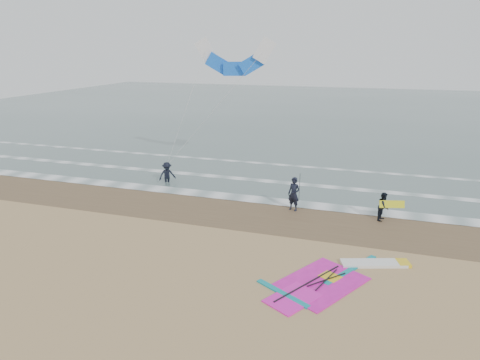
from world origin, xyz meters
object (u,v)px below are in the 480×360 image
(windsurf_rig, at_px, (337,278))
(person_standing, at_px, (294,194))
(person_walking, at_px, (384,206))
(person_wading, at_px, (167,170))
(surf_kite, at_px, (234,60))

(windsurf_rig, relative_size, person_standing, 3.04)
(person_walking, xyz_separation_m, person_wading, (-13.97, 2.50, 0.13))
(person_walking, bearing_deg, person_standing, 106.42)
(person_standing, relative_size, person_walking, 1.26)
(person_walking, xyz_separation_m, surf_kite, (-10.55, 6.76, 7.23))
(person_standing, height_order, surf_kite, surf_kite)
(person_standing, distance_m, person_walking, 4.81)
(person_walking, distance_m, person_wading, 14.20)
(person_standing, xyz_separation_m, person_walking, (4.81, 0.03, -0.20))
(person_wading, relative_size, surf_kite, 0.21)
(person_standing, bearing_deg, person_walking, 20.01)
(windsurf_rig, height_order, person_standing, person_standing)
(person_wading, height_order, surf_kite, surf_kite)
(person_standing, distance_m, surf_kite, 11.34)
(windsurf_rig, height_order, surf_kite, surf_kite)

